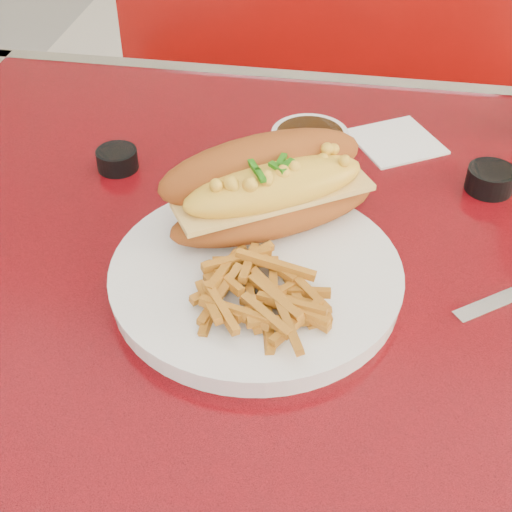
% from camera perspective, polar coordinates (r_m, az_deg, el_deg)
% --- Properties ---
extents(diner_table, '(1.23, 0.83, 0.77)m').
position_cam_1_polar(diner_table, '(0.93, 6.28, -6.47)').
color(diner_table, red).
rests_on(diner_table, ground).
extents(booth_bench_far, '(1.20, 0.51, 0.90)m').
position_cam_1_polar(booth_bench_far, '(1.76, 7.70, 5.47)').
color(booth_bench_far, maroon).
rests_on(booth_bench_far, ground).
extents(dinner_plate, '(0.37, 0.37, 0.02)m').
position_cam_1_polar(dinner_plate, '(0.75, 0.00, -1.63)').
color(dinner_plate, white).
rests_on(dinner_plate, diner_table).
extents(mac_hoagie, '(0.26, 0.23, 0.11)m').
position_cam_1_polar(mac_hoagie, '(0.78, 1.10, 5.50)').
color(mac_hoagie, '#984A18').
rests_on(mac_hoagie, dinner_plate).
extents(fries_pile, '(0.12, 0.11, 0.03)m').
position_cam_1_polar(fries_pile, '(0.70, 0.42, -2.70)').
color(fries_pile, orange).
rests_on(fries_pile, dinner_plate).
extents(fork, '(0.07, 0.14, 0.00)m').
position_cam_1_polar(fork, '(0.78, 4.84, 1.15)').
color(fork, silver).
rests_on(fork, dinner_plate).
extents(gravy_ramekin, '(0.12, 0.12, 0.05)m').
position_cam_1_polar(gravy_ramekin, '(0.92, 4.27, 8.49)').
color(gravy_ramekin, white).
rests_on(gravy_ramekin, diner_table).
extents(sauce_cup_left, '(0.07, 0.07, 0.03)m').
position_cam_1_polar(sauce_cup_left, '(0.94, -11.05, 7.67)').
color(sauce_cup_left, black).
rests_on(sauce_cup_left, diner_table).
extents(sauce_cup_right, '(0.07, 0.07, 0.03)m').
position_cam_1_polar(sauce_cup_right, '(0.93, 18.25, 5.92)').
color(sauce_cup_right, black).
rests_on(sauce_cup_right, diner_table).
extents(paper_napkin, '(0.14, 0.14, 0.00)m').
position_cam_1_polar(paper_napkin, '(1.00, 11.14, 8.98)').
color(paper_napkin, white).
rests_on(paper_napkin, diner_table).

